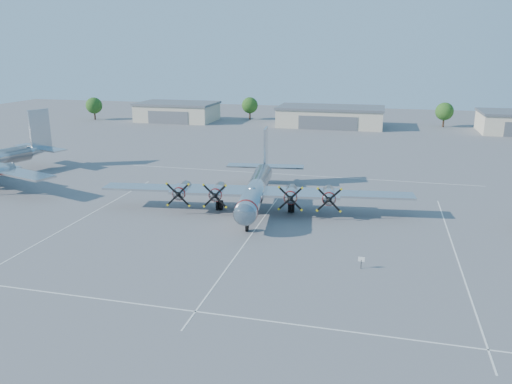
% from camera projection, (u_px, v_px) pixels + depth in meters
% --- Properties ---
extents(ground, '(260.00, 260.00, 0.00)m').
position_uv_depth(ground, '(260.00, 223.00, 60.86)').
color(ground, '#59595C').
rests_on(ground, ground).
extents(parking_lines, '(60.00, 50.08, 0.01)m').
position_uv_depth(parking_lines, '(256.00, 228.00, 59.23)').
color(parking_lines, silver).
rests_on(parking_lines, ground).
extents(hangar_west, '(22.60, 14.60, 5.40)m').
position_uv_depth(hangar_west, '(177.00, 112.00, 147.06)').
color(hangar_west, beige).
rests_on(hangar_west, ground).
extents(hangar_center, '(28.60, 14.60, 5.40)m').
position_uv_depth(hangar_center, '(330.00, 116.00, 136.52)').
color(hangar_center, beige).
rests_on(hangar_center, ground).
extents(tree_far_west, '(4.80, 4.80, 6.64)m').
position_uv_depth(tree_far_west, '(94.00, 106.00, 148.81)').
color(tree_far_west, '#382619').
rests_on(tree_far_west, ground).
extents(tree_west, '(4.80, 4.80, 6.64)m').
position_uv_depth(tree_west, '(250.00, 105.00, 149.45)').
color(tree_west, '#382619').
rests_on(tree_west, ground).
extents(tree_east, '(4.80, 4.80, 6.64)m').
position_uv_depth(tree_east, '(444.00, 111.00, 134.70)').
color(tree_east, '#382619').
rests_on(tree_east, ground).
extents(main_bomber_b29, '(43.37, 32.35, 8.90)m').
position_uv_depth(main_bomber_b29, '(257.00, 207.00, 67.14)').
color(main_bomber_b29, silver).
rests_on(main_bomber_b29, ground).
extents(info_placard, '(0.63, 0.07, 1.20)m').
position_uv_depth(info_placard, '(361.00, 260.00, 48.04)').
color(info_placard, black).
rests_on(info_placard, ground).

